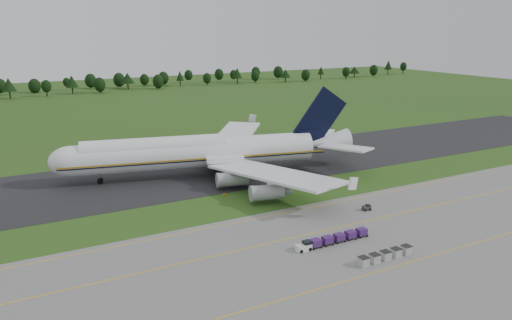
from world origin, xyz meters
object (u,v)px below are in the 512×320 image
edge_markers (250,190)px  baggage_train (332,239)px  aircraft (202,152)px  uld_row (385,255)px  utility_cart (367,208)px

edge_markers → baggage_train: bearing=-91.1°
aircraft → edge_markers: bearing=-75.1°
aircraft → baggage_train: bearing=-85.5°
aircraft → uld_row: size_ratio=7.32×
utility_cart → edge_markers: utility_cart is taller
uld_row → edge_markers: 43.87m
uld_row → edge_markers: uld_row is taller
edge_markers → utility_cart: bearing=-55.0°
aircraft → uld_row: (8.27, -61.67, -5.69)m
utility_cart → uld_row: uld_row is taller
utility_cart → edge_markers: bearing=125.0°
aircraft → edge_markers: 19.60m
baggage_train → edge_markers: baggage_train is taller
baggage_train → utility_cart: (17.13, 10.49, -0.37)m
utility_cart → baggage_train: bearing=-148.5°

